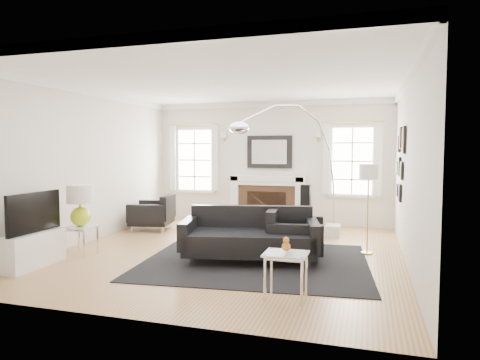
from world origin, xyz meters
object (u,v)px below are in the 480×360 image
(sofa, at_px, (250,237))
(arc_floor_lamp, at_px, (289,165))
(armchair_left, at_px, (155,214))
(coffee_table, at_px, (289,223))
(gourd_lamp, at_px, (80,202))
(armchair_right, at_px, (292,236))
(fireplace, at_px, (268,201))

(sofa, height_order, arc_floor_lamp, arc_floor_lamp)
(armchair_left, height_order, coffee_table, armchair_left)
(gourd_lamp, bearing_deg, armchair_left, 88.51)
(armchair_right, bearing_deg, arc_floor_lamp, 102.80)
(fireplace, xyz_separation_m, coffee_table, (0.88, -2.14, -0.12))
(coffee_table, relative_size, arc_floor_lamp, 0.39)
(armchair_left, height_order, gourd_lamp, gourd_lamp)
(armchair_left, height_order, arc_floor_lamp, arc_floor_lamp)
(armchair_right, relative_size, gourd_lamp, 1.55)
(armchair_left, relative_size, armchair_right, 1.02)
(coffee_table, height_order, gourd_lamp, gourd_lamp)
(coffee_table, bearing_deg, sofa, -110.34)
(gourd_lamp, distance_m, arc_floor_lamp, 3.69)
(sofa, bearing_deg, armchair_right, 28.58)
(armchair_left, distance_m, arc_floor_lamp, 3.12)
(armchair_left, distance_m, gourd_lamp, 2.40)
(sofa, distance_m, gourd_lamp, 2.76)
(sofa, relative_size, armchair_right, 2.12)
(sofa, height_order, gourd_lamp, gourd_lamp)
(coffee_table, bearing_deg, armchair_right, -75.65)
(armchair_right, xyz_separation_m, arc_floor_lamp, (-0.29, 1.28, 1.07))
(armchair_left, relative_size, arc_floor_lamp, 0.40)
(sofa, bearing_deg, armchair_left, 144.63)
(armchair_left, distance_m, armchair_right, 3.56)
(sofa, bearing_deg, gourd_lamp, -169.55)
(fireplace, bearing_deg, sofa, -81.67)
(fireplace, bearing_deg, gourd_lamp, -120.56)
(armchair_right, distance_m, gourd_lamp, 3.41)
(fireplace, height_order, sofa, fireplace)
(fireplace, relative_size, gourd_lamp, 2.55)
(gourd_lamp, bearing_deg, sofa, 10.45)
(armchair_right, height_order, arc_floor_lamp, arc_floor_lamp)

